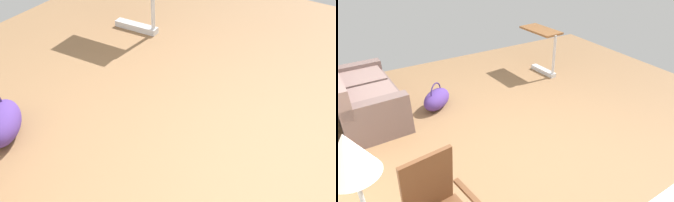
% 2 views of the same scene
% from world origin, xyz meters
% --- Properties ---
extents(ground_plane, '(7.15, 7.15, 0.00)m').
position_xyz_m(ground_plane, '(0.00, 0.00, 0.00)').
color(ground_plane, olive).
extents(couch, '(1.64, 0.93, 0.85)m').
position_xyz_m(couch, '(1.94, 1.87, 0.31)').
color(couch, '#68534F').
rests_on(couch, ground).
extents(floor_lamp, '(0.34, 0.34, 1.48)m').
position_xyz_m(floor_lamp, '(-0.83, 2.18, 1.23)').
color(floor_lamp, '#B2B5BA').
rests_on(floor_lamp, ground).
extents(overbed_table, '(0.86, 0.46, 0.84)m').
position_xyz_m(overbed_table, '(1.96, -1.39, 0.53)').
color(overbed_table, '#B2B5BA').
rests_on(overbed_table, ground).
extents(duffel_bag, '(0.61, 0.63, 0.43)m').
position_xyz_m(duffel_bag, '(1.67, 0.87, 0.15)').
color(duffel_bag, '#472D7A').
rests_on(duffel_bag, ground).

